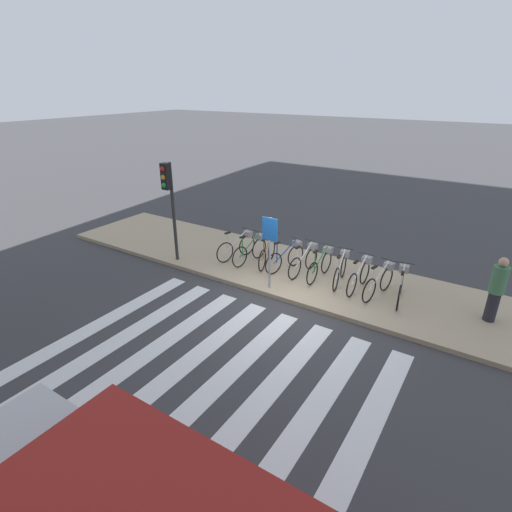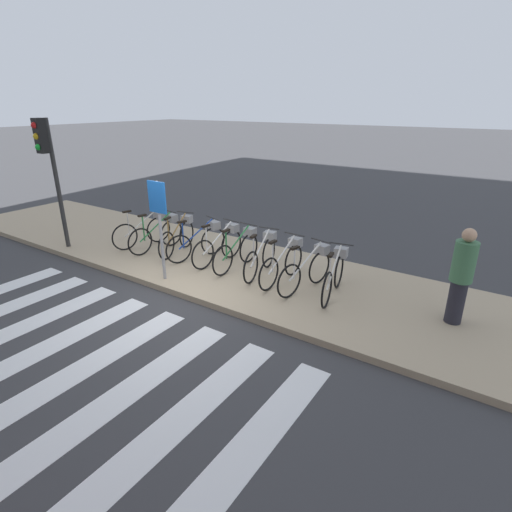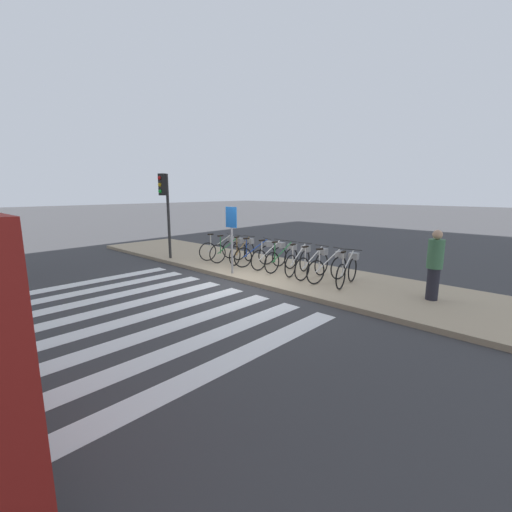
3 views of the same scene
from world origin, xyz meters
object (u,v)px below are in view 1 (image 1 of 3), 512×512
Objects in this scene: parked_bicycle_9 at (401,285)px; traffic_light at (169,192)px; parked_bicycle_5 at (321,263)px; sign_post at (270,241)px; parked_bicycle_1 at (252,249)px; parked_bicycle_4 at (305,259)px; parked_bicycle_0 at (239,245)px; parked_bicycle_7 at (360,274)px; parked_bicycle_3 at (287,256)px; parked_bicycle_6 at (341,268)px; parked_bicycle_8 at (380,280)px; pedestrian at (497,288)px; parked_bicycle_2 at (268,251)px.

parked_bicycle_9 is 6.90m from traffic_light.
sign_post is at bearing -124.02° from parked_bicycle_5.
parked_bicycle_4 is (1.73, 0.17, 0.00)m from parked_bicycle_1.
parked_bicycle_0 and parked_bicycle_4 have the same top height.
parked_bicycle_5 is at bearing 176.46° from parked_bicycle_7.
parked_bicycle_4 is 1.01× the size of parked_bicycle_9.
parked_bicycle_7 is 2.59m from sign_post.
parked_bicycle_3 is 0.96× the size of parked_bicycle_5.
parked_bicycle_9 is at bearing -2.42° from parked_bicycle_4.
parked_bicycle_4 is 1.00× the size of parked_bicycle_7.
parked_bicycle_6 is at bearing 0.62° from parked_bicycle_5.
parked_bicycle_8 is 6.40m from traffic_light.
pedestrian is at bearing 1.80° from parked_bicycle_1.
parked_bicycle_8 is 0.99× the size of parked_bicycle_9.
parked_bicycle_2 is at bearing 178.80° from parked_bicycle_7.
parked_bicycle_2 is 1.00× the size of parked_bicycle_8.
pedestrian is at bearing 0.62° from parked_bicycle_2.
parked_bicycle_8 is at bearing -3.95° from parked_bicycle_4.
parked_bicycle_7 is at bearing 1.32° from parked_bicycle_1.
parked_bicycle_8 is 0.96× the size of pedestrian.
parked_bicycle_3 is 5.33m from pedestrian.
pedestrian is (3.66, 0.05, 0.40)m from parked_bicycle_6.
parked_bicycle_4 is 1.00× the size of parked_bicycle_5.
parked_bicycle_2 is 1.74m from parked_bicycle_5.
parked_bicycle_0 is 0.95× the size of pedestrian.
parked_bicycle_6 is at bearing 3.16° from parked_bicycle_1.
parked_bicycle_2 is 2.33m from parked_bicycle_6.
parked_bicycle_3 and parked_bicycle_7 have the same top height.
parked_bicycle_2 is 3.40m from traffic_light.
sign_post is (-0.90, -1.34, 0.92)m from parked_bicycle_5.
parked_bicycle_1 and parked_bicycle_3 have the same top height.
parked_bicycle_0 is at bearing 179.87° from parked_bicycle_8.
traffic_light is (-1.55, -1.27, 1.76)m from parked_bicycle_0.
parked_bicycle_4 is (2.25, 0.14, 0.00)m from parked_bicycle_0.
pedestrian is 0.80× the size of sign_post.
parked_bicycle_2 is 6.01m from pedestrian.
pedestrian is at bearing 4.29° from parked_bicycle_8.
parked_bicycle_0 is 4.99m from parked_bicycle_9.
parked_bicycle_7 is 0.56m from parked_bicycle_8.
parked_bicycle_1 is at bearing -179.34° from parked_bicycle_9.
parked_bicycle_7 is 0.51× the size of traffic_light.
sign_post reaches higher than parked_bicycle_3.
parked_bicycle_6 is 2.21m from sign_post.
parked_bicycle_1 is 1.03× the size of parked_bicycle_3.
parked_bicycle_0 is 7.02m from pedestrian.
parked_bicycle_2 and parked_bicycle_4 have the same top height.
parked_bicycle_9 is (2.75, -0.12, 0.00)m from parked_bicycle_4.
parked_bicycle_7 is 1.01× the size of parked_bicycle_9.
sign_post is (-2.06, -1.26, 0.92)m from parked_bicycle_7.
traffic_light reaches higher than parked_bicycle_5.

